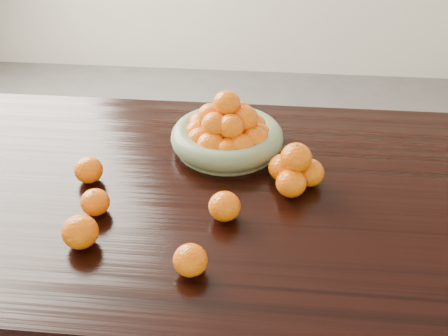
# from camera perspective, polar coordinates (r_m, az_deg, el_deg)

# --- Properties ---
(dining_table) EXTENTS (2.00, 1.00, 0.75)m
(dining_table) POSITION_cam_1_polar(r_m,az_deg,el_deg) (1.42, 0.38, -5.20)
(dining_table) COLOR black
(dining_table) RESTS_ON ground
(fruit_bowl) EXTENTS (0.34, 0.34, 0.19)m
(fruit_bowl) POSITION_cam_1_polar(r_m,az_deg,el_deg) (1.50, 0.39, 4.09)
(fruit_bowl) COLOR gray
(fruit_bowl) RESTS_ON dining_table
(orange_pyramid) EXTENTS (0.15, 0.15, 0.13)m
(orange_pyramid) POSITION_cam_1_polar(r_m,az_deg,el_deg) (1.35, 8.10, -0.22)
(orange_pyramid) COLOR orange
(orange_pyramid) RESTS_ON dining_table
(loose_orange_0) EXTENTS (0.07, 0.07, 0.07)m
(loose_orange_0) POSITION_cam_1_polar(r_m,az_deg,el_deg) (1.30, -14.51, -3.80)
(loose_orange_0) COLOR orange
(loose_orange_0) RESTS_ON dining_table
(loose_orange_1) EXTENTS (0.09, 0.09, 0.08)m
(loose_orange_1) POSITION_cam_1_polar(r_m,az_deg,el_deg) (1.21, -16.11, -7.02)
(loose_orange_1) COLOR orange
(loose_orange_1) RESTS_ON dining_table
(loose_orange_2) EXTENTS (0.08, 0.08, 0.07)m
(loose_orange_2) POSITION_cam_1_polar(r_m,az_deg,el_deg) (1.11, -3.86, -10.46)
(loose_orange_2) COLOR orange
(loose_orange_2) RESTS_ON dining_table
(loose_orange_3) EXTENTS (0.08, 0.08, 0.07)m
(loose_orange_3) POSITION_cam_1_polar(r_m,az_deg,el_deg) (1.42, -15.22, -0.22)
(loose_orange_3) COLOR orange
(loose_orange_3) RESTS_ON dining_table
(loose_orange_4) EXTENTS (0.08, 0.08, 0.08)m
(loose_orange_4) POSITION_cam_1_polar(r_m,az_deg,el_deg) (1.24, 0.06, -4.39)
(loose_orange_4) COLOR orange
(loose_orange_4) RESTS_ON dining_table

